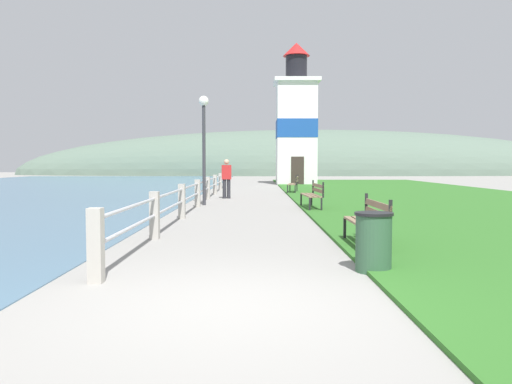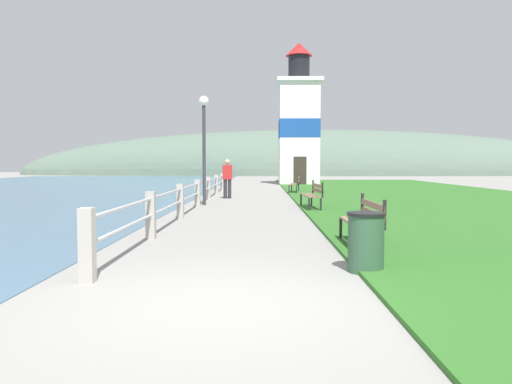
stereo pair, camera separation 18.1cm
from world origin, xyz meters
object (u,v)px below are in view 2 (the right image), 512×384
Objects in this scene: park_bench_far at (296,183)px; lighthouse at (299,125)px; park_bench_near at (364,219)px; lamp_post at (204,130)px; trash_bin at (366,242)px; park_bench_midway at (313,193)px; person_strolling at (227,177)px.

lighthouse is (0.95, 10.89, 3.79)m from park_bench_far.
lamp_post is at bearing -67.28° from park_bench_near.
park_bench_near is 1.96m from trash_bin.
park_bench_near is at bearing -91.85° from lighthouse.
park_bench_near is 0.18× the size of lighthouse.
park_bench_near and park_bench_midway have the same top height.
lamp_post is at bearing -26.68° from park_bench_midway.
lighthouse is at bearing 87.55° from trash_bin.
park_bench_far is at bearing -89.87° from park_bench_near.
park_bench_far is 11.57m from lighthouse.
lamp_post reaches higher than park_bench_far.
lamp_post is (-3.84, -7.24, 2.20)m from park_bench_far.
lamp_post is (-3.54, 11.22, 2.31)m from trash_bin.
park_bench_midway is at bearing -89.25° from park_bench_near.
trash_bin is at bearing 85.59° from park_bench_midway.
trash_bin is at bearing -72.46° from lamp_post.
person_strolling is 0.43× the size of lamp_post.
park_bench_midway is at bearing 88.47° from trash_bin.
person_strolling is 14.97m from trash_bin.
park_bench_midway is 4.70m from lamp_post.
lamp_post is at bearing 69.86° from park_bench_far.
lighthouse is at bearing -87.16° from park_bench_far.
park_bench_near is at bearing 87.98° from park_bench_midway.
person_strolling is at bearing 101.30° from trash_bin.
lamp_post is (-4.80, -18.12, -1.59)m from lighthouse.
park_bench_midway is 1.17× the size of person_strolling.
trash_bin is 11.99m from lamp_post.
park_bench_far is 0.45× the size of lamp_post.
trash_bin is at bearing -92.45° from lighthouse.
lamp_post reaches higher than trash_bin.
lighthouse reaches higher than park_bench_midway.
park_bench_far is at bearing -93.18° from park_bench_midway.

